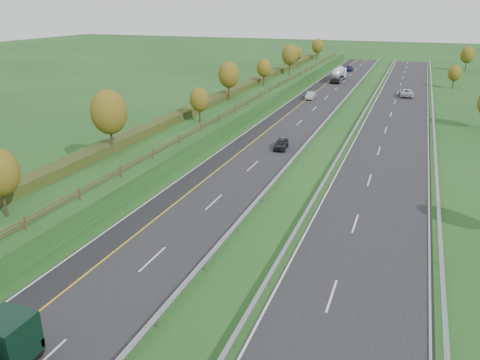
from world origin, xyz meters
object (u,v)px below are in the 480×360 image
object	(u,v)px
car_dark_near	(281,144)
car_oncoming	(406,93)
car_small_far	(349,68)
road_tanker	(338,74)
car_silver_mid	(311,95)

from	to	relation	value
car_dark_near	car_oncoming	bearing A→B (deg)	66.38
car_dark_near	car_small_far	bearing A→B (deg)	85.58
car_oncoming	car_dark_near	bearing A→B (deg)	66.75
road_tanker	car_silver_mid	distance (m)	26.69
car_dark_near	car_silver_mid	distance (m)	37.22
car_dark_near	car_small_far	size ratio (longest dim) A/B	0.85
road_tanker	car_oncoming	world-z (taller)	road_tanker
car_silver_mid	road_tanker	bearing A→B (deg)	85.82
road_tanker	car_small_far	bearing A→B (deg)	90.53
road_tanker	car_silver_mid	world-z (taller)	road_tanker
road_tanker	car_dark_near	world-z (taller)	road_tanker
car_small_far	car_oncoming	world-z (taller)	car_oncoming
car_silver_mid	car_oncoming	world-z (taller)	car_oncoming
car_dark_near	car_small_far	xyz separation A→B (m)	(-2.95, 84.55, 0.00)
road_tanker	car_oncoming	distance (m)	23.98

